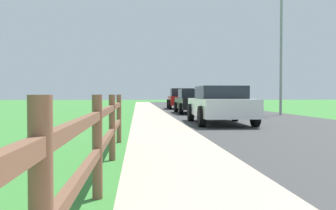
# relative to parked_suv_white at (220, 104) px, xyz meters

# --- Properties ---
(ground_plane) EXTENTS (120.00, 120.00, 0.00)m
(ground_plane) POSITION_rel_parked_suv_white_xyz_m (-1.41, 9.47, -0.75)
(ground_plane) COLOR #3C8437
(road_asphalt) EXTENTS (7.00, 66.00, 0.01)m
(road_asphalt) POSITION_rel_parked_suv_white_xyz_m (2.09, 11.47, -0.74)
(road_asphalt) COLOR #3C3C3C
(road_asphalt) RESTS_ON ground
(curb_concrete) EXTENTS (6.00, 66.00, 0.01)m
(curb_concrete) POSITION_rel_parked_suv_white_xyz_m (-4.41, 11.47, -0.74)
(curb_concrete) COLOR #BDAB95
(curb_concrete) RESTS_ON ground
(grass_verge) EXTENTS (5.00, 66.00, 0.00)m
(grass_verge) POSITION_rel_parked_suv_white_xyz_m (-5.91, 11.47, -0.74)
(grass_verge) COLOR #3C8437
(grass_verge) RESTS_ON ground
(rail_fence) EXTENTS (0.11, 10.10, 1.13)m
(rail_fence) POSITION_rel_parked_suv_white_xyz_m (-3.61, -10.85, -0.09)
(rail_fence) COLOR brown
(rail_fence) RESTS_ON ground
(parked_suv_white) EXTENTS (2.15, 4.91, 1.45)m
(parked_suv_white) POSITION_rel_parked_suv_white_xyz_m (0.00, 0.00, 0.00)
(parked_suv_white) COLOR white
(parked_suv_white) RESTS_ON ground
(parked_car_black) EXTENTS (2.01, 4.80, 1.46)m
(parked_car_black) POSITION_rel_parked_suv_white_xyz_m (0.15, 8.61, -0.02)
(parked_car_black) COLOR black
(parked_car_black) RESTS_ON ground
(parked_car_red) EXTENTS (2.24, 4.50, 1.60)m
(parked_car_red) POSITION_rel_parked_suv_white_xyz_m (0.27, 16.07, 0.07)
(parked_car_red) COLOR maroon
(parked_car_red) RESTS_ON ground
(street_lamp) EXTENTS (1.17, 0.20, 7.39)m
(street_lamp) POSITION_rel_parked_suv_white_xyz_m (4.74, 6.12, 3.57)
(street_lamp) COLOR gray
(street_lamp) RESTS_ON ground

